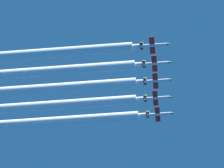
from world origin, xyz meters
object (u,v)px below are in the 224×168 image
at_px(jet_far_right, 154,45).
at_px(jet_inner_right, 157,63).
at_px(jet_inner_left, 157,98).
at_px(jet_center, 157,81).
at_px(jet_far_left, 160,114).

bearing_deg(jet_far_right, jet_inner_right, 178.40).
distance_m(jet_inner_left, jet_center, 9.69).
relative_size(jet_inner_left, jet_inner_right, 1.00).
height_order(jet_center, jet_far_right, jet_far_right).
xyz_separation_m(jet_inner_right, jet_far_right, (9.11, -0.26, -0.31)).
bearing_deg(jet_far_left, jet_inner_left, -2.20).
bearing_deg(jet_inner_right, jet_inner_left, -177.58).
distance_m(jet_far_left, jet_far_right, 35.54).
bearing_deg(jet_far_right, jet_inner_left, -178.94).
relative_size(jet_center, jet_inner_right, 1.00).
bearing_deg(jet_far_right, jet_center, 179.77).
bearing_deg(jet_center, jet_far_right, -0.23).
bearing_deg(jet_center, jet_inner_right, 1.30).
distance_m(jet_far_left, jet_center, 18.20).
xyz_separation_m(jet_far_left, jet_inner_left, (8.54, -0.33, 0.26)).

